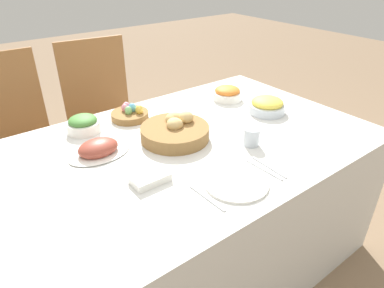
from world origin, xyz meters
TOP-DOWN VIEW (x-y plane):
  - ground_plane at (0.00, 0.00)m, footprint 12.00×12.00m
  - dining_table at (0.00, 0.00)m, footprint 1.79×1.08m
  - chair_far_left at (-0.52, 0.87)m, footprint 0.43×0.43m
  - chair_far_center at (0.01, 0.87)m, footprint 0.47×0.47m
  - bread_basket at (0.02, 0.07)m, footprint 0.31×0.31m
  - egg_basket at (-0.04, 0.38)m, footprint 0.19×0.19m
  - ham_platter at (-0.32, 0.15)m, footprint 0.26×0.18m
  - pineapple_bowl at (0.57, 0.01)m, footprint 0.19×0.19m
  - green_salad_bowl at (-0.29, 0.38)m, footprint 0.16×0.16m
  - carrot_bowl at (0.53, 0.27)m, footprint 0.17×0.17m
  - dinner_plate at (0.00, -0.36)m, footprint 0.24×0.24m
  - fork at (-0.14, -0.36)m, footprint 0.02×0.18m
  - knife at (0.15, -0.36)m, footprint 0.02×0.18m
  - spoon at (0.18, -0.36)m, footprint 0.02×0.18m
  - drinking_cup at (0.25, -0.19)m, footprint 0.07×0.07m
  - butter_dish at (-0.25, -0.16)m, footprint 0.14×0.09m

SIDE VIEW (x-z plane):
  - ground_plane at x=0.00m, z-range 0.00..0.00m
  - dining_table at x=0.00m, z-range 0.00..0.73m
  - chair_far_left at x=-0.52m, z-range 0.03..1.04m
  - chair_far_center at x=0.01m, z-range 0.03..1.04m
  - fork at x=-0.14m, z-range 0.73..0.73m
  - knife at x=0.15m, z-range 0.73..0.73m
  - spoon at x=0.18m, z-range 0.73..0.73m
  - dinner_plate at x=0.00m, z-range 0.73..0.74m
  - butter_dish at x=-0.25m, z-range 0.73..0.76m
  - ham_platter at x=-0.32m, z-range 0.72..0.79m
  - egg_basket at x=-0.04m, z-range 0.71..0.79m
  - carrot_bowl at x=0.53m, z-range 0.73..0.81m
  - green_salad_bowl at x=-0.29m, z-range 0.73..0.81m
  - bread_basket at x=0.02m, z-range 0.71..0.82m
  - pineapple_bowl at x=0.57m, z-range 0.73..0.81m
  - drinking_cup at x=0.25m, z-range 0.73..0.81m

